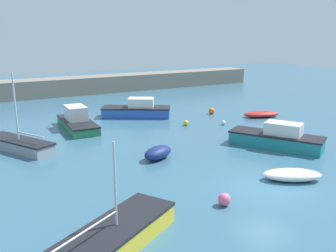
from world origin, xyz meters
name	(u,v)px	position (x,y,z in m)	size (l,w,h in m)	color
ground_plane	(266,191)	(0.00, 0.00, -0.10)	(120.00, 120.00, 0.20)	#38667F
harbor_breakwater	(74,86)	(0.00, 33.96, 1.06)	(52.42, 3.46, 2.12)	gray
cabin_cruiser_white	(277,138)	(5.59, 4.80, 0.65)	(4.72, 6.30, 1.76)	teal
sailboat_short_mast	(19,144)	(-9.70, 12.76, 0.41)	(3.93, 5.60, 5.14)	gray
fishing_dinghy_green	(158,153)	(-2.55, 6.69, 0.40)	(2.49, 1.96, 0.80)	navy
rowboat_blue_near	(261,114)	(11.28, 12.38, 0.28)	(3.64, 2.42, 0.56)	red
sailboat_twin_hulled	(117,235)	(-8.39, -1.11, 0.43)	(5.54, 4.27, 3.96)	yellow
rowboat_white_midwater	(292,175)	(1.98, 0.16, 0.30)	(3.31, 2.70, 0.60)	white
motorboat_with_cabin	(77,121)	(-4.72, 16.50, 0.63)	(2.34, 6.00, 1.82)	#287A4C
motorboat_grey_hull	(137,110)	(1.38, 18.10, 0.64)	(6.42, 5.03, 1.76)	#2D56B7
mooring_buoy_yellow	(186,123)	(3.50, 13.04, 0.23)	(0.46, 0.46, 0.46)	yellow
mooring_buoy_pink	(224,199)	(-2.98, -0.45, 0.29)	(0.59, 0.59, 0.59)	#EA668C
mooring_buoy_orange	(212,111)	(8.10, 15.74, 0.29)	(0.58, 0.58, 0.58)	orange
mooring_buoy_white	(223,123)	(6.38, 11.70, 0.20)	(0.40, 0.40, 0.40)	white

